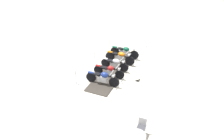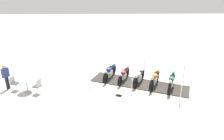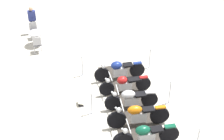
{
  "view_description": "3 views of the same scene",
  "coord_description": "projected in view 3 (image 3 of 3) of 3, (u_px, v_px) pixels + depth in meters",
  "views": [
    {
      "loc": [
        13.62,
        -0.3,
        8.18
      ],
      "look_at": [
        1.63,
        -0.19,
        0.96
      ],
      "focal_mm": 35.74,
      "sensor_mm": 36.0,
      "label": 1
    },
    {
      "loc": [
        2.05,
        11.52,
        5.67
      ],
      "look_at": [
        1.7,
        -0.52,
        0.78
      ],
      "focal_mm": 31.81,
      "sensor_mm": 36.0,
      "label": 2
    },
    {
      "loc": [
        -7.84,
        6.45,
        8.61
      ],
      "look_at": [
        1.7,
        -0.28,
        0.79
      ],
      "focal_mm": 53.68,
      "sensor_mm": 36.0,
      "label": 3
    }
  ],
  "objects": [
    {
      "name": "cafe_chair_near_table",
      "position": [
        34.0,
        29.0,
        17.74
      ],
      "size": [
        0.48,
        0.48,
        0.9
      ],
      "rotation": [
        0.0,
        0.0,
        2.91
      ],
      "color": "#B7B7BC",
      "rests_on": "ground_plane"
    },
    {
      "name": "info_placard",
      "position": [
        81.0,
        103.0,
        13.37
      ],
      "size": [
        0.42,
        0.34,
        0.18
      ],
      "rotation": [
        0.0,
        0.0,
        5.87
      ],
      "color": "#333338",
      "rests_on": "ground_plane"
    },
    {
      "name": "motorcycle_copper",
      "position": [
        138.0,
        115.0,
        12.07
      ],
      "size": [
        1.17,
        2.12,
        1.05
      ],
      "rotation": [
        0.0,
        0.0,
        1.11
      ],
      "color": "black",
      "rests_on": "display_platform"
    },
    {
      "name": "motorcycle_forest",
      "position": [
        146.0,
        135.0,
        11.27
      ],
      "size": [
        1.11,
        2.16,
        1.01
      ],
      "rotation": [
        0.0,
        0.0,
        1.15
      ],
      "color": "black",
      "rests_on": "display_platform"
    },
    {
      "name": "ground_plane",
      "position": [
        131.0,
        108.0,
        13.2
      ],
      "size": [
        80.0,
        80.0,
        0.0
      ],
      "primitive_type": "plane",
      "color": "beige"
    },
    {
      "name": "stanchion_right_mid",
      "position": [
        92.0,
        107.0,
        12.73
      ],
      "size": [
        0.3,
        0.3,
        1.04
      ],
      "color": "silver",
      "rests_on": "ground_plane"
    },
    {
      "name": "motorcycle_navy",
      "position": [
        119.0,
        70.0,
        14.53
      ],
      "size": [
        1.02,
        2.14,
        0.98
      ],
      "rotation": [
        0.0,
        0.0,
        1.19
      ],
      "color": "black",
      "rests_on": "display_platform"
    },
    {
      "name": "motorcycle_maroon",
      "position": [
        125.0,
        84.0,
        13.74
      ],
      "size": [
        1.04,
        2.06,
        0.93
      ],
      "rotation": [
        0.0,
        0.0,
        1.17
      ],
      "color": "black",
      "rests_on": "display_platform"
    },
    {
      "name": "motorcycle_chrome",
      "position": [
        131.0,
        99.0,
        12.91
      ],
      "size": [
        1.07,
        1.93,
        0.96
      ],
      "rotation": [
        0.0,
        0.0,
        1.1
      ],
      "color": "black",
      "rests_on": "display_platform"
    },
    {
      "name": "display_platform",
      "position": [
        131.0,
        108.0,
        13.18
      ],
      "size": [
        6.34,
        3.91,
        0.05
      ],
      "primitive_type": "cube",
      "rotation": [
        0.0,
        0.0,
        2.73
      ],
      "color": "#38332D",
      "rests_on": "ground_plane"
    },
    {
      "name": "cafe_chair_across_table",
      "position": [
        37.0,
        43.0,
        16.43
      ],
      "size": [
        0.52,
        0.52,
        0.94
      ],
      "rotation": [
        0.0,
        0.0,
        -0.4
      ],
      "color": "#B7B7BC",
      "rests_on": "ground_plane"
    },
    {
      "name": "cafe_table",
      "position": [
        37.0,
        36.0,
        17.09
      ],
      "size": [
        0.82,
        0.82,
        0.74
      ],
      "color": "#B7B7BC",
      "rests_on": "ground_plane"
    },
    {
      "name": "bystander_person",
      "position": [
        32.0,
        18.0,
        17.95
      ],
      "size": [
        0.33,
        0.45,
        1.58
      ],
      "rotation": [
        0.0,
        0.0,
        -3.44
      ],
      "color": "#23232D",
      "rests_on": "ground_plane"
    },
    {
      "name": "stanchion_left_front",
      "position": [
        150.0,
        62.0,
        15.44
      ],
      "size": [
        0.35,
        0.35,
        1.03
      ],
      "color": "silver",
      "rests_on": "ground_plane"
    },
    {
      "name": "stanchion_left_mid",
      "position": [
        169.0,
        96.0,
        13.25
      ],
      "size": [
        0.3,
        0.3,
        1.1
      ],
      "color": "silver",
      "rests_on": "ground_plane"
    },
    {
      "name": "stanchion_right_front",
      "position": [
        83.0,
        70.0,
        14.9
      ],
      "size": [
        0.33,
        0.33,
        1.03
      ],
      "color": "silver",
      "rests_on": "ground_plane"
    }
  ]
}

